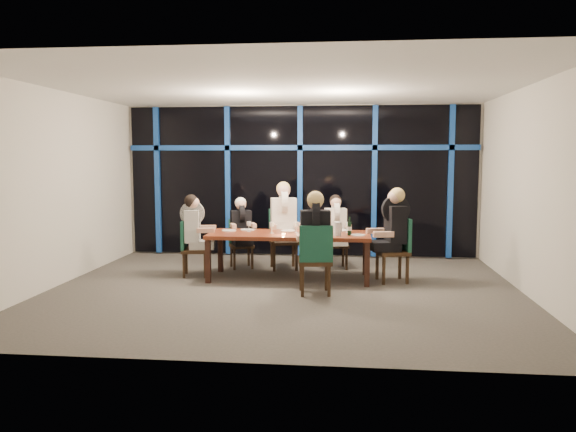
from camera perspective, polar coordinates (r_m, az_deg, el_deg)
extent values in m
plane|color=#544F4A|center=(8.44, -0.43, -7.54)|extent=(7.00, 7.00, 0.00)
cube|color=silver|center=(11.20, 1.29, 3.57)|extent=(7.00, 0.04, 3.00)
cube|color=silver|center=(5.25, -4.11, 0.80)|extent=(7.00, 0.04, 3.00)
cube|color=silver|center=(9.28, -22.46, 2.61)|extent=(0.04, 6.00, 3.00)
cube|color=silver|center=(8.56, 23.55, 2.32)|extent=(0.04, 6.00, 3.00)
cube|color=white|center=(8.27, -0.45, 13.12)|extent=(7.00, 6.00, 0.04)
cube|color=black|center=(11.14, 1.26, 3.56)|extent=(6.86, 0.04, 2.94)
cube|color=navy|center=(11.69, -13.10, 3.52)|extent=(0.10, 0.10, 2.94)
cube|color=navy|center=(11.30, -6.12, 3.56)|extent=(0.10, 0.10, 2.94)
cube|color=navy|center=(11.09, 1.24, 3.54)|extent=(0.10, 0.10, 2.94)
cube|color=navy|center=(11.06, 8.76, 3.47)|extent=(0.10, 0.10, 2.94)
cube|color=navy|center=(11.23, 16.18, 3.34)|extent=(0.10, 0.10, 2.94)
cube|color=navy|center=(11.08, 1.25, 6.96)|extent=(6.86, 0.10, 0.10)
cube|color=#FF2D14|center=(11.40, 6.95, 6.84)|extent=(0.60, 0.05, 0.35)
cube|color=maroon|center=(9.09, 0.13, -1.94)|extent=(2.60, 1.00, 0.06)
cube|color=black|center=(8.93, -8.13, -4.58)|extent=(0.08, 0.08, 0.69)
cube|color=black|center=(8.67, 8.04, -4.89)|extent=(0.08, 0.08, 0.69)
cube|color=black|center=(9.77, -6.87, -3.64)|extent=(0.08, 0.08, 0.69)
cube|color=black|center=(9.54, 7.85, -3.90)|extent=(0.08, 0.08, 0.69)
cube|color=#301E10|center=(10.06, -4.75, -3.03)|extent=(0.52, 0.52, 0.05)
cube|color=#1A553F|center=(10.19, -4.94, -1.55)|extent=(0.39, 0.19, 0.44)
cube|color=#301E10|center=(9.91, -5.48, -4.42)|extent=(0.05, 0.05, 0.37)
cube|color=#301E10|center=(9.97, -3.66, -4.35)|extent=(0.05, 0.05, 0.37)
cube|color=#301E10|center=(10.22, -5.79, -4.11)|extent=(0.05, 0.05, 0.37)
cube|color=#301E10|center=(10.28, -4.02, -4.04)|extent=(0.05, 0.05, 0.37)
cube|color=#301E10|center=(9.92, -0.42, -2.62)|extent=(0.59, 0.59, 0.07)
cube|color=#1A553F|center=(10.09, -0.58, -0.79)|extent=(0.49, 0.17, 0.54)
cube|color=#301E10|center=(9.75, -1.42, -4.33)|extent=(0.05, 0.05, 0.46)
cube|color=#301E10|center=(9.80, 0.86, -4.27)|extent=(0.05, 0.05, 0.46)
cube|color=#301E10|center=(10.13, -1.66, -3.93)|extent=(0.05, 0.05, 0.46)
cube|color=#301E10|center=(10.18, 0.54, -3.88)|extent=(0.05, 0.05, 0.46)
cube|color=#301E10|center=(10.01, 4.86, -2.99)|extent=(0.49, 0.49, 0.06)
cube|color=#1A553F|center=(10.15, 4.69, -1.44)|extent=(0.42, 0.12, 0.46)
cube|color=#301E10|center=(9.85, 4.06, -4.43)|extent=(0.04, 0.04, 0.39)
cube|color=#301E10|center=(9.91, 5.96, -4.38)|extent=(0.04, 0.04, 0.39)
cube|color=#301E10|center=(10.18, 3.76, -4.09)|extent=(0.04, 0.04, 0.39)
cube|color=#301E10|center=(10.23, 5.61, -4.05)|extent=(0.04, 0.04, 0.39)
cube|color=#301E10|center=(9.48, -9.40, -3.45)|extent=(0.50, 0.50, 0.06)
cube|color=#1A553F|center=(9.47, -10.58, -1.91)|extent=(0.12, 0.43, 0.48)
cube|color=#301E10|center=(9.34, -8.43, -5.02)|extent=(0.04, 0.04, 0.40)
cube|color=#301E10|center=(9.68, -8.25, -4.63)|extent=(0.04, 0.04, 0.40)
cube|color=#301E10|center=(9.38, -10.53, -5.01)|extent=(0.04, 0.04, 0.40)
cube|color=#301E10|center=(9.71, -10.28, -4.62)|extent=(0.04, 0.04, 0.40)
cube|color=#301E10|center=(9.06, 10.54, -3.64)|extent=(0.57, 0.57, 0.06)
cube|color=#1A553F|center=(9.08, 11.85, -1.83)|extent=(0.15, 0.47, 0.53)
cube|color=#301E10|center=(9.23, 9.04, -5.03)|extent=(0.05, 0.05, 0.44)
cube|color=#301E10|center=(8.87, 9.70, -5.49)|extent=(0.05, 0.05, 0.44)
cube|color=#301E10|center=(9.33, 11.28, -4.95)|extent=(0.05, 0.05, 0.44)
cube|color=#301E10|center=(8.98, 12.03, -5.39)|extent=(0.05, 0.05, 0.44)
cube|color=#301E10|center=(8.14, 2.74, -4.63)|extent=(0.53, 0.53, 0.06)
cube|color=#1A553F|center=(7.89, 2.87, -2.89)|extent=(0.48, 0.12, 0.53)
cube|color=#301E10|center=(8.40, 3.92, -6.07)|extent=(0.05, 0.05, 0.44)
cube|color=#301E10|center=(8.37, 1.33, -6.10)|extent=(0.05, 0.05, 0.44)
cube|color=#301E10|center=(8.03, 4.19, -6.64)|extent=(0.05, 0.05, 0.44)
cube|color=#301E10|center=(8.00, 1.48, -6.67)|extent=(0.05, 0.05, 0.44)
cube|color=black|center=(9.94, -4.64, -2.62)|extent=(0.43, 0.46, 0.12)
cube|color=black|center=(10.04, -4.80, -0.85)|extent=(0.41, 0.33, 0.50)
cylinder|color=black|center=(10.02, -4.81, 0.26)|extent=(0.22, 0.38, 0.37)
sphere|color=tan|center=(9.98, -4.80, 1.17)|extent=(0.19, 0.19, 0.19)
sphere|color=silver|center=(10.02, -4.84, 1.33)|extent=(0.20, 0.20, 0.20)
cube|color=tan|center=(9.80, -5.60, -1.00)|extent=(0.16, 0.27, 0.07)
cube|color=tan|center=(9.86, -3.56, -0.94)|extent=(0.16, 0.27, 0.07)
cube|color=white|center=(9.78, -0.33, -2.10)|extent=(0.49, 0.54, 0.15)
cube|color=white|center=(9.90, -0.45, 0.09)|extent=(0.48, 0.36, 0.61)
cylinder|color=white|center=(9.88, -0.46, 1.47)|extent=(0.21, 0.47, 0.46)
sphere|color=tan|center=(9.85, -0.44, 2.59)|extent=(0.23, 0.23, 0.23)
sphere|color=tan|center=(9.89, -0.47, 2.79)|extent=(0.25, 0.25, 0.25)
cube|color=tan|center=(9.64, -1.54, -1.04)|extent=(0.16, 0.34, 0.09)
cube|color=tan|center=(9.69, 1.01, -1.00)|extent=(0.16, 0.34, 0.09)
cube|color=white|center=(9.88, 4.97, -2.56)|extent=(0.40, 0.44, 0.13)
cube|color=white|center=(9.99, 4.84, -0.70)|extent=(0.40, 0.29, 0.52)
cylinder|color=white|center=(9.97, 4.85, 0.45)|extent=(0.16, 0.40, 0.39)
sphere|color=tan|center=(9.93, 4.88, 1.40)|extent=(0.19, 0.19, 0.19)
sphere|color=black|center=(9.97, 4.85, 1.57)|extent=(0.21, 0.21, 0.21)
cube|color=tan|center=(9.74, 3.99, -1.02)|extent=(0.13, 0.29, 0.07)
cube|color=tan|center=(9.81, 6.13, -0.99)|extent=(0.13, 0.29, 0.07)
cube|color=black|center=(9.46, -8.72, -2.88)|extent=(0.45, 0.41, 0.13)
cube|color=black|center=(9.43, -9.67, -0.99)|extent=(0.29, 0.42, 0.54)
cylinder|color=black|center=(9.41, -9.69, 0.28)|extent=(0.41, 0.16, 0.40)
sphere|color=tan|center=(9.39, -9.60, 1.33)|extent=(0.20, 0.20, 0.20)
sphere|color=black|center=(9.39, -9.83, 1.50)|extent=(0.22, 0.22, 0.22)
cube|color=tan|center=(9.22, -8.38, -1.45)|extent=(0.30, 0.12, 0.08)
cube|color=tan|center=(9.60, -8.18, -1.16)|extent=(0.30, 0.12, 0.08)
cube|color=black|center=(9.00, 9.78, -3.01)|extent=(0.51, 0.47, 0.15)
cube|color=black|center=(9.00, 10.85, -0.80)|extent=(0.34, 0.47, 0.59)
cylinder|color=black|center=(8.98, 10.88, 0.67)|extent=(0.45, 0.20, 0.44)
sphere|color=tan|center=(8.96, 10.78, 1.88)|extent=(0.22, 0.22, 0.22)
sphere|color=tan|center=(8.97, 11.04, 2.08)|extent=(0.24, 0.24, 0.24)
cube|color=tan|center=(9.15, 8.93, -1.50)|extent=(0.33, 0.15, 0.08)
cube|color=tan|center=(8.75, 9.67, -1.86)|extent=(0.33, 0.15, 0.08)
cube|color=black|center=(8.25, 2.67, -3.75)|extent=(0.44, 0.49, 0.15)
cube|color=black|center=(8.03, 2.78, -1.52)|extent=(0.45, 0.31, 0.59)
cylinder|color=black|center=(8.01, 2.79, 0.12)|extent=(0.16, 0.45, 0.44)
sphere|color=tan|center=(8.01, 2.78, 1.48)|extent=(0.22, 0.22, 0.22)
sphere|color=tan|center=(7.96, 2.81, 1.69)|extent=(0.24, 0.24, 0.24)
cube|color=tan|center=(8.32, 4.08, -2.19)|extent=(0.13, 0.32, 0.08)
cube|color=tan|center=(8.29, 1.18, -2.21)|extent=(0.13, 0.32, 0.08)
cylinder|color=white|center=(9.46, -4.14, -1.41)|extent=(0.24, 0.24, 0.01)
cylinder|color=white|center=(9.33, 0.01, -1.50)|extent=(0.24, 0.24, 0.01)
cylinder|color=white|center=(9.41, 5.46, -1.46)|extent=(0.24, 0.24, 0.01)
cylinder|color=white|center=(9.39, -6.03, -1.48)|extent=(0.24, 0.24, 0.01)
cylinder|color=white|center=(8.87, 7.11, -1.94)|extent=(0.24, 0.24, 0.01)
cylinder|color=white|center=(8.65, 2.45, -2.10)|extent=(0.24, 0.24, 0.01)
cylinder|color=black|center=(8.87, 6.27, -1.28)|extent=(0.06, 0.06, 0.21)
cylinder|color=black|center=(8.85, 6.28, -0.34)|extent=(0.02, 0.02, 0.08)
cylinder|color=silver|center=(8.87, 6.27, -1.28)|extent=(0.07, 0.07, 0.06)
cylinder|color=silver|center=(8.79, 5.02, -1.31)|extent=(0.12, 0.12, 0.22)
cylinder|color=silver|center=(8.79, 5.46, -1.17)|extent=(0.02, 0.02, 0.15)
cylinder|color=#FFA44C|center=(8.86, -0.46, -1.85)|extent=(0.05, 0.05, 0.03)
cylinder|color=silver|center=(9.08, -1.66, -1.73)|extent=(0.07, 0.07, 0.01)
cylinder|color=silver|center=(9.07, -1.66, -1.39)|extent=(0.01, 0.01, 0.10)
cylinder|color=silver|center=(9.06, -1.66, -0.85)|extent=(0.07, 0.07, 0.07)
cylinder|color=silver|center=(9.12, 0.89, -1.70)|extent=(0.06, 0.06, 0.01)
cylinder|color=silver|center=(9.12, 0.89, -1.36)|extent=(0.01, 0.01, 0.10)
cylinder|color=silver|center=(9.11, 0.89, -0.83)|extent=(0.07, 0.07, 0.07)
cylinder|color=silver|center=(9.06, 3.38, -1.76)|extent=(0.06, 0.06, 0.01)
cylinder|color=silver|center=(9.06, 3.38, -1.46)|extent=(0.01, 0.01, 0.09)
cylinder|color=silver|center=(9.05, 3.38, -0.98)|extent=(0.06, 0.06, 0.06)
cylinder|color=silver|center=(9.27, -4.00, -1.59)|extent=(0.06, 0.06, 0.01)
cylinder|color=silver|center=(9.26, -4.01, -1.28)|extent=(0.01, 0.01, 0.10)
cylinder|color=silver|center=(9.25, -4.01, -0.77)|extent=(0.07, 0.07, 0.07)
cylinder|color=silver|center=(9.20, 6.07, -1.67)|extent=(0.06, 0.06, 0.01)
cylinder|color=silver|center=(9.19, 6.08, -1.35)|extent=(0.01, 0.01, 0.10)
cylinder|color=silver|center=(9.18, 6.08, -0.83)|extent=(0.07, 0.07, 0.07)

